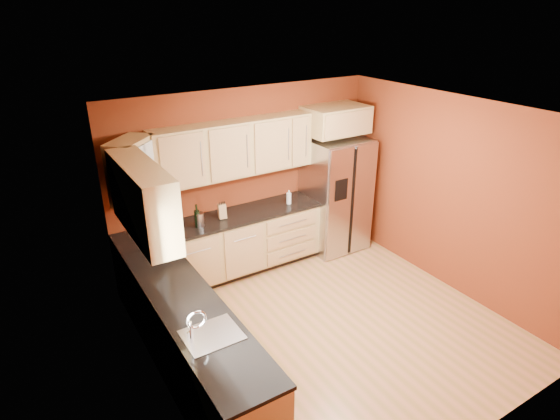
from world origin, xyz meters
name	(u,v)px	position (x,y,z in m)	size (l,w,h in m)	color
floor	(326,326)	(0.00, 0.00, 0.00)	(4.00, 4.00, 0.00)	#A98241
ceiling	(337,115)	(0.00, 0.00, 2.60)	(4.00, 4.00, 0.00)	silver
wall_back	(246,178)	(0.00, 2.00, 1.30)	(4.00, 0.04, 2.60)	maroon
wall_front	(487,328)	(0.00, -2.00, 1.30)	(4.00, 0.04, 2.60)	maroon
wall_left	(155,283)	(-2.00, 0.00, 1.30)	(0.04, 4.00, 2.60)	maroon
wall_right	(452,195)	(2.00, 0.00, 1.30)	(0.04, 4.00, 2.60)	maroon
base_cabinets_back	(224,249)	(-0.55, 1.70, 0.44)	(2.90, 0.60, 0.88)	tan
base_cabinets_left	(194,346)	(-1.70, 0.00, 0.44)	(0.60, 2.80, 0.88)	tan
countertop_back	(222,220)	(-0.55, 1.69, 0.90)	(2.90, 0.62, 0.04)	black
countertop_left	(191,309)	(-1.69, 0.00, 0.90)	(0.62, 2.80, 0.04)	black
upper_cabinets_back	(235,149)	(-0.25, 1.83, 1.83)	(2.30, 0.33, 0.75)	tan
upper_cabinets_left	(143,200)	(-1.83, 0.72, 1.83)	(0.33, 1.35, 0.75)	tan
corner_upper_cabinet	(133,170)	(-1.67, 1.67, 1.83)	(0.62, 0.33, 0.75)	tan
over_fridge_cabinet	(336,120)	(1.35, 1.70, 2.05)	(0.92, 0.60, 0.40)	tan
refrigerator	(335,194)	(1.35, 1.62, 0.89)	(0.90, 0.75, 1.78)	#ACACB1
window	(174,285)	(-1.98, -0.50, 1.55)	(0.03, 0.90, 1.00)	white
sink_faucet	(211,322)	(-1.69, -0.50, 1.07)	(0.50, 0.42, 0.30)	white
canister_left	(200,220)	(-0.91, 1.62, 1.02)	(0.12, 0.12, 0.19)	#ACACB1
canister_right	(160,227)	(-1.43, 1.67, 1.02)	(0.12, 0.12, 0.20)	#ACACB1
wine_bottle_a	(180,216)	(-1.15, 1.69, 1.10)	(0.08, 0.08, 0.35)	black
wine_bottle_b	(197,216)	(-0.94, 1.62, 1.08)	(0.07, 0.07, 0.32)	black
knife_block	(222,211)	(-0.54, 1.70, 1.02)	(0.10, 0.09, 0.20)	tan
soap_dispenser	(289,197)	(0.50, 1.64, 1.02)	(0.07, 0.07, 0.21)	white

